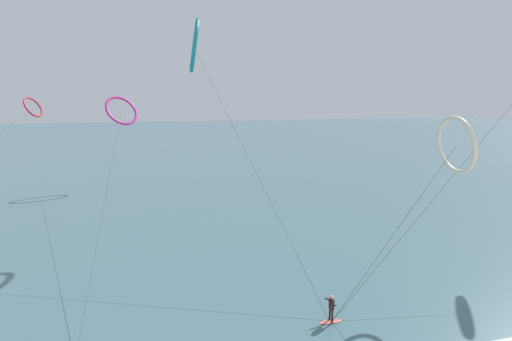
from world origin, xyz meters
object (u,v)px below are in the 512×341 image
(kite_teal, at_px, (195,46))
(surfer_coral, at_px, (331,310))
(kite_crimson, at_px, (33,108))
(kite_magenta, at_px, (122,111))
(kite_ivory, at_px, (455,145))

(kite_teal, bearing_deg, surfer_coral, 21.55)
(kite_crimson, bearing_deg, kite_teal, -121.88)
(kite_magenta, bearing_deg, kite_crimson, 115.94)
(kite_magenta, distance_m, kite_ivory, 44.31)
(kite_crimson, height_order, kite_ivory, kite_crimson)
(kite_crimson, distance_m, kite_ivory, 58.34)
(surfer_coral, height_order, kite_crimson, kite_crimson)
(kite_magenta, relative_size, kite_crimson, 0.84)
(kite_magenta, xyz_separation_m, kite_crimson, (-13.84, 7.13, 0.34))
(surfer_coral, height_order, kite_magenta, kite_magenta)
(kite_teal, height_order, kite_crimson, kite_teal)
(kite_magenta, bearing_deg, surfer_coral, -105.63)
(surfer_coral, xyz_separation_m, kite_teal, (-5.89, 18.04, 16.91))
(kite_magenta, relative_size, kite_ivory, 3.51)
(kite_teal, relative_size, kite_magenta, 0.49)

